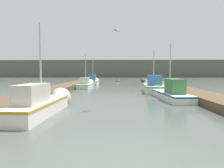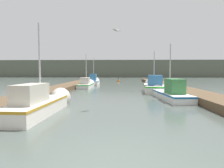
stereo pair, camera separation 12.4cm
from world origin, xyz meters
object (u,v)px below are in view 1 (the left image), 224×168
seagull_lead (118,31)px  fishing_boat_0 (43,103)px  fishing_boat_3 (86,84)px  mooring_piling_1 (157,83)px  fishing_boat_2 (153,86)px  mooring_piling_0 (169,87)px  fishing_boat_1 (168,93)px  channel_buoy (118,81)px  fishing_boat_4 (93,81)px

seagull_lead → fishing_boat_0: bearing=-27.6°
fishing_boat_3 → mooring_piling_1: size_ratio=5.96×
fishing_boat_2 → mooring_piling_1: fishing_boat_2 is taller
fishing_boat_0 → mooring_piling_0: bearing=49.4°
fishing_boat_2 → seagull_lead: bearing=-106.6°
fishing_boat_2 → mooring_piling_1: 5.63m
fishing_boat_1 → seagull_lead: seagull_lead is taller
fishing_boat_3 → fishing_boat_1: bearing=-51.8°
fishing_boat_0 → mooring_piling_1: bearing=62.7°
mooring_piling_0 → seagull_lead: (-4.83, -7.90, 3.62)m
mooring_piling_1 → fishing_boat_3: bearing=-175.8°
fishing_boat_1 → channel_buoy: fishing_boat_1 is taller
fishing_boat_4 → mooring_piling_0: size_ratio=4.89×
fishing_boat_4 → seagull_lead: (3.60, -18.80, 3.65)m
fishing_boat_4 → mooring_piling_0: 13.78m
fishing_boat_3 → mooring_piling_0: bearing=-32.5°
fishing_boat_1 → fishing_boat_4: bearing=111.8°
mooring_piling_1 → fishing_boat_1: bearing=-96.8°
fishing_boat_2 → fishing_boat_0: bearing=-119.5°
fishing_boat_0 → fishing_boat_2: fishing_boat_0 is taller
fishing_boat_2 → fishing_boat_1: bearing=-82.1°
mooring_piling_0 → fishing_boat_1: bearing=-105.3°
mooring_piling_1 → mooring_piling_0: bearing=-91.1°
fishing_boat_4 → mooring_piling_1: bearing=-29.3°
fishing_boat_3 → seagull_lead: seagull_lead is taller
fishing_boat_2 → mooring_piling_0: 1.56m
mooring_piling_0 → seagull_lead: bearing=-121.4°
fishing_boat_0 → fishing_boat_3: fishing_boat_0 is taller
fishing_boat_2 → channel_buoy: fishing_boat_2 is taller
fishing_boat_1 → seagull_lead: size_ratio=12.48×
fishing_boat_0 → fishing_boat_3: size_ratio=1.02×
fishing_boat_0 → fishing_boat_4: 20.24m
fishing_boat_0 → mooring_piling_0: (8.38, 9.34, 0.02)m
fishing_boat_3 → channel_buoy: 14.41m
fishing_boat_0 → fishing_boat_2: bearing=56.5°
fishing_boat_1 → fishing_boat_4: (-7.31, 15.01, 0.05)m
fishing_boat_2 → mooring_piling_0: bearing=-25.4°
fishing_boat_2 → mooring_piling_0: size_ratio=5.99×
fishing_boat_3 → mooring_piling_1: 8.77m
fishing_boat_2 → channel_buoy: (-3.42, 18.67, -0.36)m
channel_buoy → seagull_lead: bearing=-90.1°
fishing_boat_1 → mooring_piling_0: fishing_boat_1 is taller
mooring_piling_1 → fishing_boat_0: bearing=-118.6°
fishing_boat_2 → seagull_lead: seagull_lead is taller
fishing_boat_2 → mooring_piling_0: (1.34, -0.80, -0.01)m
fishing_boat_2 → channel_buoy: bearing=105.7°
fishing_boat_1 → mooring_piling_1: size_ratio=6.52×
fishing_boat_3 → channel_buoy: fishing_boat_3 is taller
fishing_boat_0 → channel_buoy: 29.03m
fishing_boat_1 → fishing_boat_3: (-7.51, 9.68, -0.04)m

